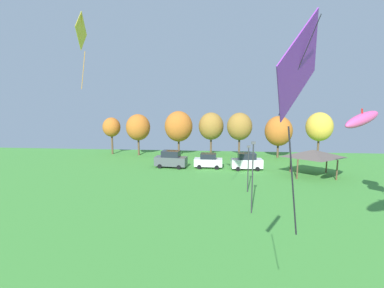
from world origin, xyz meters
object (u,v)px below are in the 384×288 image
(treeline_tree_0, at_px, (112,127))
(treeline_tree_3, at_px, (211,126))
(light_post_0, at_px, (253,173))
(kite_flying_6, at_px, (362,119))
(light_post_1, at_px, (248,166))
(parked_car_leftmost, at_px, (171,159))
(park_pavilion, at_px, (313,153))
(treeline_tree_4, at_px, (240,127))
(treeline_tree_2, at_px, (179,126))
(treeline_tree_6, at_px, (319,127))
(kite_flying_2, at_px, (81,33))
(treeline_tree_1, at_px, (138,127))
(parked_car_third_from_left, at_px, (247,162))
(parked_car_second_from_left, at_px, (208,161))
(treeline_tree_5, at_px, (279,131))
(kite_flying_0, at_px, (298,74))

(treeline_tree_0, distance_m, treeline_tree_3, 18.67)
(light_post_0, bearing_deg, kite_flying_6, 20.60)
(kite_flying_6, xyz_separation_m, light_post_1, (-10.63, 2.26, -5.35))
(light_post_0, bearing_deg, treeline_tree_0, 129.91)
(parked_car_leftmost, xyz_separation_m, park_pavilion, (19.95, -3.12, 1.81))
(treeline_tree_4, bearing_deg, treeline_tree_2, 178.87)
(treeline_tree_2, xyz_separation_m, treeline_tree_6, (24.96, -0.03, 0.14))
(kite_flying_2, bearing_deg, kite_flying_6, 6.80)
(treeline_tree_1, relative_size, treeline_tree_2, 0.93)
(parked_car_leftmost, relative_size, parked_car_third_from_left, 1.07)
(treeline_tree_3, xyz_separation_m, treeline_tree_6, (19.04, -1.38, 0.17))
(kite_flying_6, distance_m, treeline_tree_2, 31.99)
(parked_car_second_from_left, xyz_separation_m, light_post_0, (4.63, -17.80, 2.61))
(treeline_tree_1, height_order, treeline_tree_2, treeline_tree_2)
(parked_car_leftmost, xyz_separation_m, parked_car_third_from_left, (11.36, -0.36, -0.04))
(parked_car_third_from_left, distance_m, treeline_tree_1, 21.80)
(treeline_tree_6, bearing_deg, kite_flying_2, -138.43)
(treeline_tree_0, distance_m, treeline_tree_5, 30.58)
(park_pavilion, xyz_separation_m, treeline_tree_4, (-9.08, 13.06, 2.38))
(treeline_tree_6, bearing_deg, treeline_tree_0, 179.90)
(kite_flying_0, relative_size, parked_car_second_from_left, 1.57)
(park_pavilion, bearing_deg, treeline_tree_4, 124.80)
(parked_car_leftmost, bearing_deg, light_post_1, -39.50)
(kite_flying_0, distance_m, treeline_tree_6, 47.83)
(treeline_tree_0, xyz_separation_m, treeline_tree_2, (12.71, -0.03, 0.28))
(treeline_tree_2, distance_m, treeline_tree_4, 11.06)
(parked_car_leftmost, distance_m, light_post_0, 20.50)
(kite_flying_2, xyz_separation_m, treeline_tree_0, (-7.49, 26.83, -11.23))
(treeline_tree_4, relative_size, treeline_tree_5, 1.07)
(kite_flying_6, height_order, light_post_0, kite_flying_6)
(treeline_tree_2, height_order, treeline_tree_5, treeline_tree_2)
(kite_flying_0, xyz_separation_m, parked_car_second_from_left, (-3.89, 35.13, -9.94))
(treeline_tree_5, height_order, treeline_tree_6, treeline_tree_6)
(kite_flying_2, relative_size, parked_car_leftmost, 1.40)
(kite_flying_2, relative_size, light_post_0, 1.05)
(treeline_tree_1, bearing_deg, treeline_tree_3, 8.15)
(kite_flying_2, height_order, light_post_1, kite_flying_2)
(treeline_tree_0, bearing_deg, treeline_tree_2, -0.15)
(light_post_0, bearing_deg, treeline_tree_2, 110.74)
(kite_flying_6, relative_size, light_post_0, 0.76)
(kite_flying_0, xyz_separation_m, treeline_tree_0, (-22.46, 45.08, -5.95))
(kite_flying_0, height_order, treeline_tree_2, kite_flying_0)
(kite_flying_0, height_order, park_pavilion, kite_flying_0)
(kite_flying_0, bearing_deg, parked_car_leftmost, 105.34)
(parked_car_third_from_left, bearing_deg, kite_flying_0, -98.17)
(treeline_tree_4, bearing_deg, parked_car_second_from_left, -118.19)
(kite_flying_2, height_order, treeline_tree_6, kite_flying_2)
(kite_flying_0, height_order, treeline_tree_3, kite_flying_0)
(kite_flying_2, xyz_separation_m, park_pavilion, (25.36, 13.52, -13.25))
(treeline_tree_1, bearing_deg, parked_car_second_from_left, -35.07)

